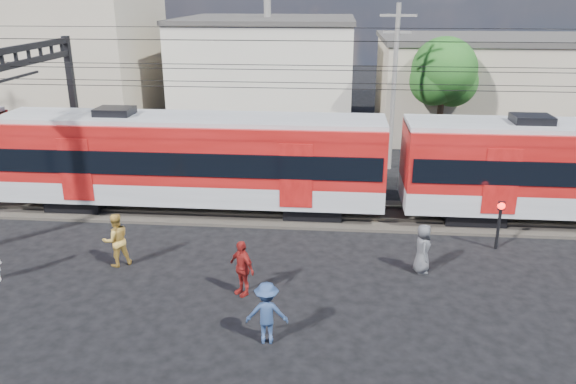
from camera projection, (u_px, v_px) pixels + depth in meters
name	position (u px, v px, depth m)	size (l,w,h in m)	color
ground	(225.00, 312.00, 16.73)	(120.00, 120.00, 0.00)	black
track_bed	(261.00, 211.00, 24.21)	(70.00, 3.40, 0.12)	#2D2823
rail_near	(259.00, 215.00, 23.46)	(70.00, 0.12, 0.12)	#59544C
rail_far	(263.00, 203.00, 24.87)	(70.00, 0.12, 0.12)	#59544C
commuter_train	(198.00, 158.00, 23.64)	(50.30, 3.08, 4.17)	black
catenary	(52.00, 91.00, 23.22)	(70.00, 9.30, 7.52)	black
building_west	(49.00, 58.00, 39.08)	(14.28, 10.20, 9.30)	gray
building_midwest	(268.00, 69.00, 40.98)	(12.24, 12.24, 7.30)	#BDB8A5
building_mideast	(503.00, 86.00, 36.99)	(16.32, 10.20, 6.30)	gray
utility_pole_mid	(394.00, 84.00, 28.76)	(1.80, 0.24, 8.50)	slate
tree_near	(447.00, 74.00, 31.35)	(3.82, 3.64, 6.72)	#382619
pedestrian_b	(116.00, 240.00, 19.30)	(0.93, 0.72, 1.91)	#B9903A
pedestrian_c	(267.00, 313.00, 15.04)	(1.15, 0.66, 1.78)	navy
pedestrian_d	(242.00, 268.00, 17.45)	(1.07, 0.44, 1.82)	maroon
pedestrian_e	(423.00, 248.00, 18.87)	(0.84, 0.55, 1.72)	#48494D
crossing_signal	(500.00, 216.00, 20.43)	(0.27, 0.27, 1.87)	black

